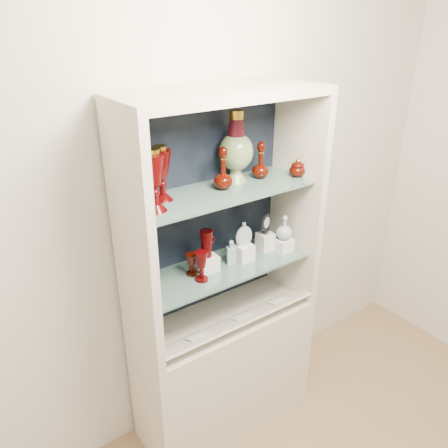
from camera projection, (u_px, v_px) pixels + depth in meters
wall_back at (200, 192)px, 2.27m from camera, size 3.50×0.02×2.80m
cabinet_base at (224, 368)px, 2.53m from camera, size 1.00×0.40×0.75m
cabinet_back_panel at (203, 207)px, 2.27m from camera, size 0.98×0.02×1.15m
cabinet_side_left at (133, 246)px, 1.88m from camera, size 0.04×0.40×1.15m
cabinet_side_right at (296, 199)px, 2.38m from camera, size 0.04×0.40×1.15m
cabinet_top_cap at (224, 94)px, 1.88m from camera, size 1.00×0.40×0.04m
shelf_lower at (222, 267)px, 2.27m from camera, size 0.92×0.34×0.01m
shelf_upper at (222, 192)px, 2.09m from camera, size 0.92×0.34×0.01m
label_ledge at (236, 321)px, 2.28m from camera, size 0.92×0.17×0.09m
label_card_0 at (278, 300)px, 2.43m from camera, size 0.10×0.06×0.03m
label_card_1 at (197, 336)px, 2.15m from camera, size 0.10×0.06×0.03m
label_card_2 at (242, 316)px, 2.29m from camera, size 0.10×0.06×0.03m
pedestal_lamp_left at (154, 181)px, 1.81m from camera, size 0.14×0.14×0.27m
pedestal_lamp_right at (162, 174)px, 1.92m from camera, size 0.10×0.10×0.25m
enamel_urn at (236, 147)px, 2.14m from camera, size 0.21×0.21×0.35m
ruby_decanter_a at (223, 166)px, 2.06m from camera, size 0.11×0.11×0.23m
ruby_decanter_b at (261, 159)px, 2.21m from camera, size 0.11×0.11×0.20m
lidded_bowl at (297, 168)px, 2.26m from camera, size 0.11×0.11×0.10m
cobalt_goblet at (145, 272)px, 2.03m from camera, size 0.11×0.11×0.19m
ruby_goblet_tall at (201, 266)px, 2.11m from camera, size 0.08×0.08×0.16m
ruby_goblet_small at (192, 264)px, 2.17m from camera, size 0.06×0.06×0.11m
riser_ruby_pitcher at (207, 263)px, 2.22m from camera, size 0.10×0.10×0.08m
ruby_pitcher at (207, 244)px, 2.17m from camera, size 0.12×0.09×0.14m
clear_square_bottle at (231, 252)px, 2.27m from camera, size 0.06×0.06×0.13m
riser_flat_flask at (244, 252)px, 2.31m from camera, size 0.09×0.09×0.09m
flat_flask at (244, 233)px, 2.26m from camera, size 0.10×0.05×0.13m
riser_clear_round_decanter at (283, 245)px, 2.41m from camera, size 0.09×0.09×0.07m
clear_round_decanter at (284, 228)px, 2.37m from camera, size 0.11×0.11×0.13m
riser_cameo_medallion at (265, 241)px, 2.41m from camera, size 0.08×0.08×0.10m
cameo_medallion at (266, 223)px, 2.37m from camera, size 0.11×0.08×0.12m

